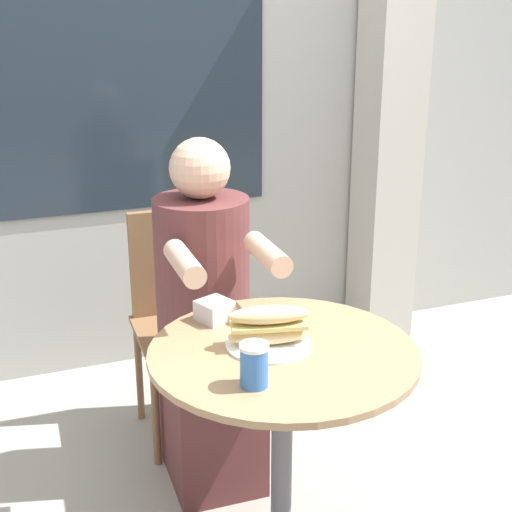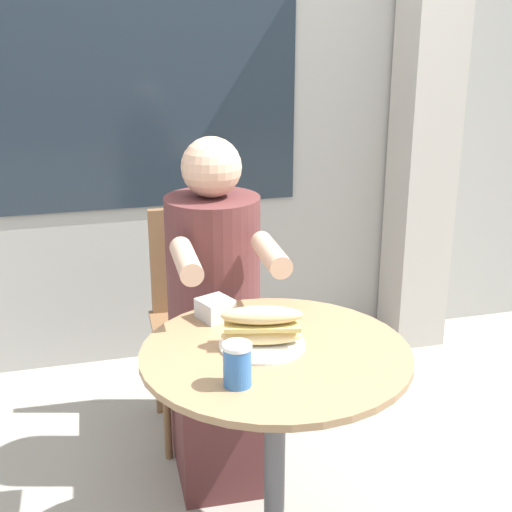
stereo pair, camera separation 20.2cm
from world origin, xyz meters
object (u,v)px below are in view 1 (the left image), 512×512
Objects in this scene: cafe_table at (282,412)px; sandwich_on_plate at (269,329)px; drink_cup at (254,365)px; diner_chair at (181,302)px; seated_diner at (207,336)px.

sandwich_on_plate is at bearing 130.37° from cafe_table.
cafe_table is at bearing 47.06° from drink_cup.
diner_chair reaches higher than sandwich_on_plate.
drink_cup is (-0.14, -0.15, 0.25)m from cafe_table.
drink_cup is at bearing -121.34° from sandwich_on_plate.
cafe_table is 0.89m from diner_chair.
diner_chair reaches higher than drink_cup.
cafe_table is 6.67× the size of drink_cup.
diner_chair is at bearing 92.84° from cafe_table.
diner_chair is 1.08m from drink_cup.
sandwich_on_plate is 2.14× the size of drink_cup.
seated_diner is 0.56m from sandwich_on_plate.
seated_diner is (-0.00, -0.34, 0.01)m from diner_chair.
diner_chair reaches higher than cafe_table.
sandwich_on_plate is at bearing 58.66° from drink_cup.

